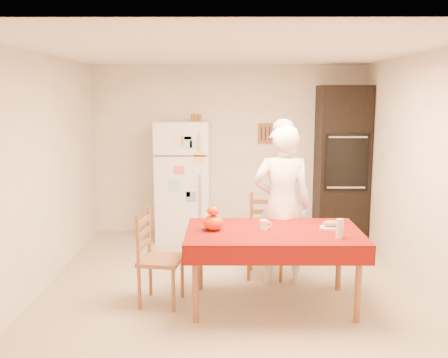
{
  "coord_description": "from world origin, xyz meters",
  "views": [
    {
      "loc": [
        -0.04,
        -5.19,
        2.06
      ],
      "look_at": [
        -0.06,
        0.2,
        1.15
      ],
      "focal_mm": 40.0,
      "sensor_mm": 36.0,
      "label": 1
    }
  ],
  "objects_px": {
    "dining_table": "(273,237)",
    "pumpkin_lower": "(213,223)",
    "oven_cabinet": "(341,163)",
    "wine_glass": "(340,228)",
    "refrigerator": "(183,180)",
    "coffee_mug": "(264,225)",
    "chair_left": "(155,254)",
    "seated_woman": "(282,205)",
    "bread_plate": "(332,227)",
    "chair_far": "(266,232)"
  },
  "relations": [
    {
      "from": "chair_far",
      "to": "oven_cabinet",
      "type": "bearing_deg",
      "value": 59.78
    },
    {
      "from": "refrigerator",
      "to": "chair_far",
      "type": "xyz_separation_m",
      "value": [
        1.08,
        -1.51,
        -0.34
      ]
    },
    {
      "from": "chair_left",
      "to": "pumpkin_lower",
      "type": "distance_m",
      "value": 0.67
    },
    {
      "from": "coffee_mug",
      "to": "bread_plate",
      "type": "relative_size",
      "value": 0.42
    },
    {
      "from": "chair_left",
      "to": "bread_plate",
      "type": "height_order",
      "value": "chair_left"
    },
    {
      "from": "pumpkin_lower",
      "to": "wine_glass",
      "type": "relative_size",
      "value": 1.13
    },
    {
      "from": "coffee_mug",
      "to": "bread_plate",
      "type": "distance_m",
      "value": 0.69
    },
    {
      "from": "dining_table",
      "to": "seated_woman",
      "type": "bearing_deg",
      "value": 76.29
    },
    {
      "from": "refrigerator",
      "to": "oven_cabinet",
      "type": "bearing_deg",
      "value": 1.18
    },
    {
      "from": "chair_far",
      "to": "chair_left",
      "type": "height_order",
      "value": "same"
    },
    {
      "from": "oven_cabinet",
      "to": "chair_far",
      "type": "height_order",
      "value": "oven_cabinet"
    },
    {
      "from": "chair_left",
      "to": "seated_woman",
      "type": "height_order",
      "value": "seated_woman"
    },
    {
      "from": "oven_cabinet",
      "to": "wine_glass",
      "type": "bearing_deg",
      "value": -103.01
    },
    {
      "from": "dining_table",
      "to": "pumpkin_lower",
      "type": "bearing_deg",
      "value": 178.47
    },
    {
      "from": "wine_glass",
      "to": "refrigerator",
      "type": "bearing_deg",
      "value": 122.5
    },
    {
      "from": "coffee_mug",
      "to": "wine_glass",
      "type": "xyz_separation_m",
      "value": [
        0.68,
        -0.26,
        0.04
      ]
    },
    {
      "from": "coffee_mug",
      "to": "wine_glass",
      "type": "height_order",
      "value": "wine_glass"
    },
    {
      "from": "dining_table",
      "to": "pumpkin_lower",
      "type": "relative_size",
      "value": 8.58
    },
    {
      "from": "refrigerator",
      "to": "chair_far",
      "type": "height_order",
      "value": "refrigerator"
    },
    {
      "from": "oven_cabinet",
      "to": "pumpkin_lower",
      "type": "height_order",
      "value": "oven_cabinet"
    },
    {
      "from": "bread_plate",
      "to": "chair_far",
      "type": "bearing_deg",
      "value": 127.21
    },
    {
      "from": "chair_far",
      "to": "seated_woman",
      "type": "bearing_deg",
      "value": -52.87
    },
    {
      "from": "bread_plate",
      "to": "coffee_mug",
      "type": "bearing_deg",
      "value": -174.46
    },
    {
      "from": "wine_glass",
      "to": "bread_plate",
      "type": "relative_size",
      "value": 0.73
    },
    {
      "from": "pumpkin_lower",
      "to": "seated_woman",
      "type": "bearing_deg",
      "value": 38.63
    },
    {
      "from": "refrigerator",
      "to": "coffee_mug",
      "type": "relative_size",
      "value": 17.0
    },
    {
      "from": "refrigerator",
      "to": "wine_glass",
      "type": "height_order",
      "value": "refrigerator"
    },
    {
      "from": "pumpkin_lower",
      "to": "refrigerator",
      "type": "bearing_deg",
      "value": 101.73
    },
    {
      "from": "oven_cabinet",
      "to": "pumpkin_lower",
      "type": "relative_size",
      "value": 11.1
    },
    {
      "from": "dining_table",
      "to": "coffee_mug",
      "type": "height_order",
      "value": "coffee_mug"
    },
    {
      "from": "oven_cabinet",
      "to": "dining_table",
      "type": "bearing_deg",
      "value": -116.42
    },
    {
      "from": "chair_far",
      "to": "chair_left",
      "type": "bearing_deg",
      "value": -137.61
    },
    {
      "from": "wine_glass",
      "to": "coffee_mug",
      "type": "bearing_deg",
      "value": 158.95
    },
    {
      "from": "pumpkin_lower",
      "to": "bread_plate",
      "type": "height_order",
      "value": "pumpkin_lower"
    },
    {
      "from": "coffee_mug",
      "to": "seated_woman",
      "type": "bearing_deg",
      "value": 67.35
    },
    {
      "from": "oven_cabinet",
      "to": "pumpkin_lower",
      "type": "xyz_separation_m",
      "value": [
        -1.79,
        -2.41,
        -0.26
      ]
    },
    {
      "from": "pumpkin_lower",
      "to": "bread_plate",
      "type": "relative_size",
      "value": 0.83
    },
    {
      "from": "pumpkin_lower",
      "to": "bread_plate",
      "type": "distance_m",
      "value": 1.18
    },
    {
      "from": "bread_plate",
      "to": "pumpkin_lower",
      "type": "bearing_deg",
      "value": -176.44
    },
    {
      "from": "chair_far",
      "to": "seated_woman",
      "type": "height_order",
      "value": "seated_woman"
    },
    {
      "from": "dining_table",
      "to": "wine_glass",
      "type": "height_order",
      "value": "wine_glass"
    },
    {
      "from": "seated_woman",
      "to": "bread_plate",
      "type": "bearing_deg",
      "value": 131.89
    },
    {
      "from": "dining_table",
      "to": "wine_glass",
      "type": "bearing_deg",
      "value": -22.22
    },
    {
      "from": "refrigerator",
      "to": "coffee_mug",
      "type": "xyz_separation_m",
      "value": [
        0.98,
        -2.35,
        -0.04
      ]
    },
    {
      "from": "dining_table",
      "to": "chair_left",
      "type": "relative_size",
      "value": 1.79
    },
    {
      "from": "chair_far",
      "to": "chair_left",
      "type": "distance_m",
      "value": 1.43
    },
    {
      "from": "seated_woman",
      "to": "wine_glass",
      "type": "xyz_separation_m",
      "value": [
        0.44,
        -0.84,
        -0.03
      ]
    },
    {
      "from": "oven_cabinet",
      "to": "chair_far",
      "type": "distance_m",
      "value": 2.06
    },
    {
      "from": "refrigerator",
      "to": "seated_woman",
      "type": "bearing_deg",
      "value": -55.35
    },
    {
      "from": "pumpkin_lower",
      "to": "chair_far",
      "type": "bearing_deg",
      "value": 55.16
    }
  ]
}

